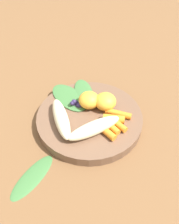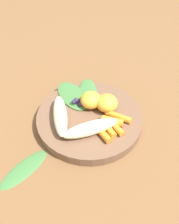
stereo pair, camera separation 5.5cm
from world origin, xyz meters
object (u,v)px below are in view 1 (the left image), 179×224
Objects in this scene: orange_segment_near at (89,100)px; banana_peeled_left at (93,128)px; kale_leaf_stray at (32,176)px; bowl at (90,118)px; banana_peeled_right at (61,118)px.

banana_peeled_left is at bearing -5.25° from orange_segment_near.
bowl is at bearing 174.82° from kale_leaf_stray.
banana_peeled_left is at bearing 50.70° from banana_peeled_right.
banana_peeled_left reaches higher than kale_leaf_stray.
kale_leaf_stray is (0.11, -0.07, -0.04)m from banana_peeled_right.
bowl is at bearing 94.70° from banana_peeled_right.
banana_peeled_right is at bearing -58.56° from orange_segment_near.
kale_leaf_stray is (0.07, -0.14, -0.04)m from banana_peeled_left.
bowl is 0.19m from kale_leaf_stray.
bowl is 0.06m from banana_peeled_left.
bowl is 0.07m from banana_peeled_right.
kale_leaf_stray is at bearing -39.06° from banana_peeled_right.
kale_leaf_stray is (0.16, -0.15, -0.04)m from orange_segment_near.
orange_segment_near is at bearing -179.79° from kale_leaf_stray.
banana_peeled_right is at bearing -79.11° from bowl.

